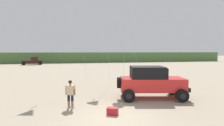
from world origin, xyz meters
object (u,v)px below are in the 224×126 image
(cooler_box, at_px, (113,111))
(distant_pickup, at_px, (33,61))
(person_watching, at_px, (70,93))
(jeep, at_px, (151,81))

(cooler_box, relative_size, distant_pickup, 0.11)
(distant_pickup, bearing_deg, cooler_box, -73.40)
(person_watching, bearing_deg, distant_pickup, 104.18)
(jeep, relative_size, person_watching, 3.00)
(jeep, xyz_separation_m, person_watching, (-5.54, -1.23, -0.26))
(jeep, xyz_separation_m, distant_pickup, (-14.99, 36.14, -0.26))
(jeep, relative_size, distant_pickup, 1.03)
(cooler_box, bearing_deg, jeep, 66.10)
(cooler_box, xyz_separation_m, distant_pickup, (-11.60, 38.91, 0.75))
(person_watching, height_order, distant_pickup, distant_pickup)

